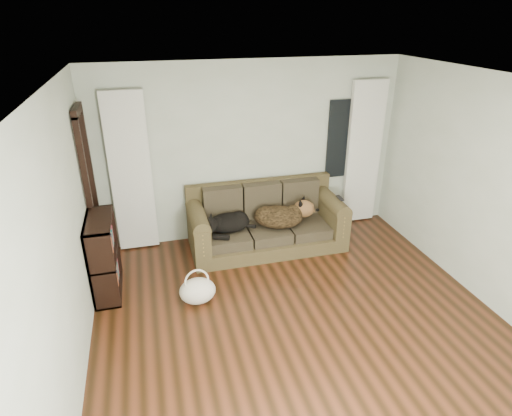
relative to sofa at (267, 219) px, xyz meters
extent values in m
plane|color=black|center=(-0.11, -1.98, -0.45)|extent=(5.00, 5.00, 0.00)
plane|color=white|center=(-0.11, -1.98, 2.15)|extent=(5.00, 5.00, 0.00)
cube|color=beige|center=(-0.11, 0.52, 0.85)|extent=(4.50, 0.04, 2.60)
cube|color=beige|center=(-2.36, -1.98, 0.85)|extent=(0.04, 5.00, 2.60)
cube|color=beige|center=(2.14, -1.98, 0.85)|extent=(0.04, 5.00, 2.60)
cube|color=silver|center=(-1.81, 0.44, 0.70)|extent=(0.55, 0.08, 2.25)
cube|color=silver|center=(1.69, 0.44, 0.70)|extent=(0.55, 0.08, 2.25)
cube|color=black|center=(1.34, 0.50, 0.95)|extent=(0.50, 0.03, 1.20)
cube|color=black|center=(-2.31, 0.07, 0.60)|extent=(0.07, 0.60, 2.10)
cube|color=#37301C|center=(0.00, 0.00, 0.00)|extent=(2.21, 0.95, 0.90)
ellipsoid|color=black|center=(-0.60, -0.04, 0.03)|extent=(0.62, 0.45, 0.26)
ellipsoid|color=black|center=(0.20, -0.06, 0.04)|extent=(0.87, 0.74, 0.32)
cube|color=black|center=(1.05, -0.17, 0.28)|extent=(0.06, 0.19, 0.02)
ellipsoid|color=beige|center=(-1.17, -1.08, -0.29)|extent=(0.49, 0.42, 0.31)
cube|color=black|center=(-2.20, -0.57, 0.05)|extent=(0.31, 0.80, 0.99)
camera|label=1|loc=(-1.57, -5.30, 2.73)|focal=30.00mm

